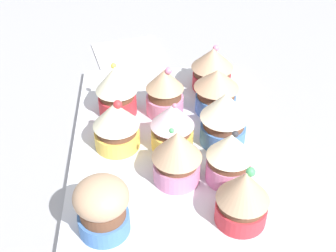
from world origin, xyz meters
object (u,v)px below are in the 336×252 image
at_px(cupcake_1, 229,157).
at_px(cupcake_6, 172,126).
at_px(cupcake_9, 116,123).
at_px(baking_tray, 168,146).
at_px(cupcake_5, 177,156).
at_px(cupcake_3, 216,90).
at_px(cupcake_0, 243,197).
at_px(cupcake_7, 166,91).
at_px(cupcake_8, 102,207).
at_px(napkin, 128,52).
at_px(cupcake_10, 116,89).
at_px(cupcake_2, 224,116).
at_px(cupcake_4, 212,68).

xyz_separation_m(cupcake_1, cupcake_6, (0.07, 0.06, -0.00)).
bearing_deg(cupcake_9, cupcake_6, -97.56).
xyz_separation_m(baking_tray, cupcake_6, (-0.01, -0.01, 0.04)).
bearing_deg(cupcake_5, cupcake_3, -25.83).
height_order(cupcake_0, cupcake_6, cupcake_0).
bearing_deg(cupcake_7, cupcake_5, -178.51).
xyz_separation_m(cupcake_1, cupcake_7, (0.15, 0.07, 0.00)).
bearing_deg(cupcake_3, cupcake_0, 179.30).
relative_size(cupcake_1, cupcake_8, 1.02).
bearing_deg(cupcake_3, baking_tray, 134.10).
bearing_deg(napkin, cupcake_0, -162.82).
distance_m(cupcake_6, cupcake_10, 0.11).
bearing_deg(napkin, cupcake_8, 176.90).
relative_size(cupcake_1, cupcake_2, 0.93).
bearing_deg(cupcake_6, cupcake_8, 148.28).
height_order(cupcake_6, cupcake_7, cupcake_7).
bearing_deg(cupcake_5, cupcake_7, 1.49).
relative_size(cupcake_3, cupcake_5, 0.91).
relative_size(cupcake_3, cupcake_7, 0.90).
relative_size(cupcake_1, cupcake_4, 1.00).
bearing_deg(baking_tray, napkin, 11.47).
bearing_deg(napkin, cupcake_9, 177.52).
bearing_deg(cupcake_4, cupcake_7, 130.18).
bearing_deg(cupcake_0, cupcake_5, 43.78).
distance_m(cupcake_6, cupcake_9, 0.07).
height_order(cupcake_4, cupcake_8, cupcake_4).
bearing_deg(cupcake_7, cupcake_2, -133.68).
relative_size(baking_tray, napkin, 3.34).
relative_size(cupcake_7, cupcake_8, 1.08).
bearing_deg(cupcake_3, cupcake_1, 177.73).
relative_size(cupcake_1, cupcake_6, 1.02).
distance_m(cupcake_2, cupcake_6, 0.07).
relative_size(cupcake_9, napkin, 0.61).
distance_m(baking_tray, cupcake_6, 0.04).
distance_m(cupcake_4, cupcake_10, 0.16).
height_order(cupcake_10, napkin, cupcake_10).
xyz_separation_m(cupcake_4, cupcake_5, (-0.21, 0.07, 0.00)).
height_order(cupcake_5, cupcake_7, same).
xyz_separation_m(baking_tray, napkin, (0.28, 0.06, -0.00)).
bearing_deg(cupcake_4, cupcake_0, 178.80).
distance_m(cupcake_4, cupcake_8, 0.32).
bearing_deg(cupcake_1, cupcake_8, 115.50).
bearing_deg(cupcake_1, cupcake_6, 44.23).
xyz_separation_m(cupcake_1, cupcake_9, (0.08, 0.14, -0.00)).
bearing_deg(napkin, baking_tray, -168.53).
bearing_deg(cupcake_0, baking_tray, 27.54).
distance_m(cupcake_5, cupcake_6, 0.06).
bearing_deg(napkin, cupcake_4, -136.42).
relative_size(cupcake_0, cupcake_4, 1.04).
bearing_deg(cupcake_7, cupcake_4, -49.82).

